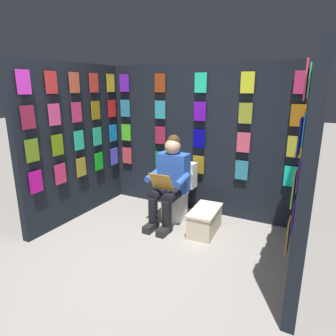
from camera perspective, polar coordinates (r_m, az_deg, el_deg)
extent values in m
plane|color=gray|center=(3.13, -7.93, -19.98)|extent=(30.00, 30.00, 0.00)
cube|color=black|center=(4.29, 6.39, 5.25)|extent=(2.95, 0.10, 2.10)
cube|color=#C63D45|center=(4.87, -7.86, 2.39)|extent=(0.17, 0.01, 0.26)
cube|color=#0A8D3C|center=(4.54, -1.45, 1.58)|extent=(0.17, 0.01, 0.26)
cube|color=olive|center=(4.28, 5.84, 0.64)|extent=(0.17, 0.01, 0.26)
cube|color=teal|center=(4.10, 13.91, -0.41)|extent=(0.17, 0.01, 0.26)
cube|color=#0FD8B4|center=(4.01, 22.54, -1.52)|extent=(0.17, 0.01, 0.26)
cube|color=#4CC321|center=(4.80, -8.02, 6.78)|extent=(0.17, 0.01, 0.26)
cube|color=#A11F3C|center=(4.46, -1.48, 6.28)|extent=(0.17, 0.01, 0.26)
cube|color=#090797|center=(4.20, 5.98, 5.62)|extent=(0.17, 0.01, 0.26)
cube|color=#E04C67|center=(4.02, 14.26, 4.77)|extent=(0.17, 0.01, 0.26)
cube|color=gold|center=(3.92, 23.10, 3.75)|extent=(0.17, 0.01, 0.26)
cube|color=teal|center=(4.75, -8.20, 11.27)|extent=(0.17, 0.01, 0.26)
cube|color=teal|center=(4.42, -1.51, 11.11)|extent=(0.17, 0.01, 0.26)
cube|color=#630FB9|center=(4.15, 6.13, 10.75)|extent=(0.17, 0.01, 0.26)
cube|color=olive|center=(3.97, 14.62, 10.12)|extent=(0.17, 0.01, 0.26)
cube|color=#9F630F|center=(3.87, 23.70, 9.21)|extent=(0.17, 0.01, 0.26)
cube|color=#681DC8|center=(4.74, -8.38, 15.81)|extent=(0.17, 0.01, 0.26)
cube|color=#913410|center=(4.41, -1.55, 16.00)|extent=(0.17, 0.01, 0.26)
cube|color=#20D9A4|center=(4.14, 6.28, 15.95)|extent=(0.17, 0.01, 0.26)
cube|color=yellow|center=(3.95, 15.01, 15.56)|extent=(0.17, 0.01, 0.26)
cube|color=#C42C64|center=(3.86, 24.32, 14.76)|extent=(0.17, 0.01, 0.26)
cube|color=black|center=(3.06, 25.79, -0.40)|extent=(0.10, 1.84, 2.10)
cube|color=#24B58C|center=(3.86, 24.49, -2.35)|extent=(0.01, 0.17, 0.26)
cube|color=#0F1AAB|center=(3.51, 24.06, -4.03)|extent=(0.01, 0.17, 0.26)
cube|color=#9749D1|center=(3.16, 23.54, -6.08)|extent=(0.01, 0.17, 0.26)
cube|color=#4B1BCE|center=(2.81, 22.88, -8.64)|extent=(0.01, 0.17, 0.26)
cube|color=#A78133|center=(2.48, 22.02, -11.91)|extent=(0.01, 0.17, 0.26)
cube|color=#4CDFB6|center=(3.77, 25.12, 3.11)|extent=(0.01, 0.17, 0.26)
cube|color=#C4723B|center=(3.41, 24.75, 1.96)|extent=(0.01, 0.17, 0.26)
cube|color=#A0B538|center=(3.05, 24.30, 0.53)|extent=(0.01, 0.17, 0.26)
cube|color=purple|center=(2.69, 23.71, -1.27)|extent=(0.01, 0.17, 0.26)
cube|color=#6FC846|center=(2.33, 22.95, -3.63)|extent=(0.01, 0.17, 0.26)
cube|color=purple|center=(3.72, 25.79, 8.77)|extent=(0.01, 0.17, 0.26)
cube|color=#C25B41|center=(3.35, 25.48, 8.22)|extent=(0.01, 0.17, 0.26)
cube|color=green|center=(2.98, 25.10, 7.54)|extent=(0.01, 0.17, 0.26)
cube|color=#278CEF|center=(2.61, 24.61, 6.67)|extent=(0.01, 0.17, 0.26)
cube|color=#1712A6|center=(2.25, 23.96, 5.50)|extent=(0.01, 0.17, 0.26)
cube|color=#A53E24|center=(3.71, 26.49, 14.54)|extent=(0.01, 0.17, 0.26)
cube|color=#AE2D55|center=(3.34, 26.25, 14.63)|extent=(0.01, 0.17, 0.26)
cube|color=#26E9A7|center=(2.96, 25.95, 14.75)|extent=(0.01, 0.17, 0.26)
cube|color=#3FC27A|center=(2.59, 25.57, 14.90)|extent=(0.01, 0.17, 0.26)
cube|color=#E5466A|center=(2.22, 25.06, 15.09)|extent=(0.01, 0.17, 0.26)
cube|color=black|center=(4.29, -17.47, 4.63)|extent=(0.10, 1.84, 2.10)
cube|color=#C81095|center=(3.83, -23.98, -2.46)|extent=(0.01, 0.17, 0.26)
cube|color=#DA2E60|center=(4.05, -19.92, -1.08)|extent=(0.01, 0.17, 0.26)
cube|color=#A68A2A|center=(4.30, -16.31, 0.15)|extent=(0.01, 0.17, 0.26)
cube|color=green|center=(4.56, -13.10, 1.25)|extent=(0.01, 0.17, 0.26)
cube|color=#4B4DE7|center=(4.84, -10.26, 2.22)|extent=(0.01, 0.17, 0.26)
cube|color=olive|center=(3.74, -24.61, 3.05)|extent=(0.01, 0.17, 0.26)
cube|color=#699011|center=(3.97, -20.42, 4.14)|extent=(0.01, 0.17, 0.26)
cube|color=#28C297|center=(4.22, -16.70, 5.09)|extent=(0.01, 0.17, 0.26)
cube|color=#27C288|center=(4.49, -13.40, 5.92)|extent=(0.01, 0.17, 0.26)
cube|color=#147CE2|center=(4.77, -10.47, 6.63)|extent=(0.01, 0.17, 0.26)
cube|color=maroon|center=(3.68, -25.27, 8.77)|extent=(0.01, 0.17, 0.26)
cube|color=#EE4385|center=(3.92, -20.94, 9.55)|extent=(0.01, 0.17, 0.26)
cube|color=#D93164|center=(4.17, -17.10, 10.18)|extent=(0.01, 0.17, 0.26)
cube|color=#997514|center=(4.44, -13.70, 10.71)|extent=(0.01, 0.17, 0.26)
cube|color=red|center=(4.73, -10.70, 11.14)|extent=(0.01, 0.17, 0.26)
cube|color=#EC34DA|center=(3.67, -25.96, 14.61)|extent=(0.01, 0.17, 0.26)
cube|color=red|center=(3.90, -21.49, 15.04)|extent=(0.01, 0.17, 0.26)
cube|color=#C95136|center=(4.16, -17.52, 15.35)|extent=(0.01, 0.17, 0.26)
cube|color=red|center=(4.43, -14.02, 15.56)|extent=(0.01, 0.17, 0.26)
cube|color=yellow|center=(4.72, -10.94, 15.71)|extent=(0.01, 0.17, 0.26)
cylinder|color=white|center=(4.18, 1.23, -7.09)|extent=(0.38, 0.38, 0.40)
cylinder|color=white|center=(4.11, 1.25, -4.36)|extent=(0.41, 0.41, 0.02)
cube|color=white|center=(4.27, 2.86, -1.19)|extent=(0.38, 0.18, 0.36)
cylinder|color=white|center=(4.20, 2.32, -1.50)|extent=(0.39, 0.07, 0.39)
cube|color=blue|center=(4.00, 1.08, -0.82)|extent=(0.40, 0.22, 0.52)
sphere|color=tan|center=(3.88, 0.91, 4.10)|extent=(0.21, 0.21, 0.21)
sphere|color=#472D19|center=(3.90, 1.11, 5.16)|extent=(0.17, 0.17, 0.17)
cylinder|color=black|center=(3.86, 1.02, -5.24)|extent=(0.15, 0.40, 0.15)
cylinder|color=black|center=(3.95, -1.56, -4.75)|extent=(0.15, 0.40, 0.15)
cylinder|color=black|center=(3.80, -0.26, -9.29)|extent=(0.12, 0.12, 0.42)
cylinder|color=black|center=(3.89, -2.87, -8.69)|extent=(0.12, 0.12, 0.42)
cube|color=black|center=(3.83, -0.69, -11.89)|extent=(0.11, 0.26, 0.09)
cube|color=black|center=(3.92, -3.30, -11.24)|extent=(0.11, 0.26, 0.09)
cylinder|color=blue|center=(3.76, 2.81, -2.33)|extent=(0.09, 0.31, 0.13)
cylinder|color=blue|center=(3.96, -2.95, -1.40)|extent=(0.09, 0.31, 0.13)
cube|color=#BF8329|center=(3.72, -1.32, -2.73)|extent=(0.30, 0.13, 0.23)
cube|color=beige|center=(3.86, 7.05, -10.17)|extent=(0.33, 0.58, 0.28)
cube|color=beige|center=(3.79, 7.13, -8.03)|extent=(0.35, 0.60, 0.03)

